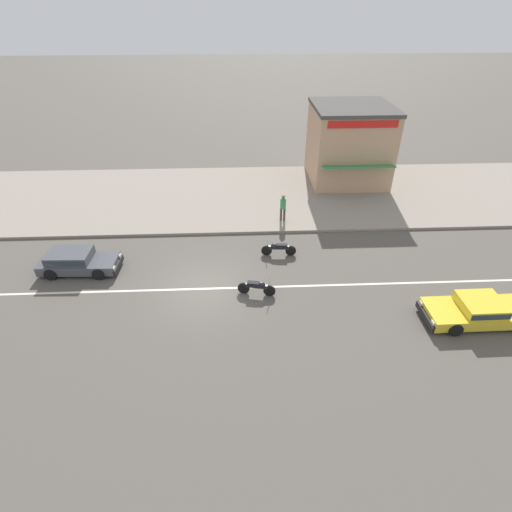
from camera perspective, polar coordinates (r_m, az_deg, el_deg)
The scene contains 9 objects.
ground_plane at distance 19.22m, azimuth -7.35°, elevation -4.67°, with size 160.00×160.00×0.00m, color #544F47.
lane_centre_stripe at distance 19.22m, azimuth -7.35°, elevation -4.66°, with size 50.40×0.14×0.01m, color silver.
kerb_strip at distance 27.69m, azimuth -6.09°, elevation 8.48°, with size 68.00×10.00×0.15m, color gray.
hatchback_dark_grey_0 at distance 21.86m, azimuth -24.33°, elevation -0.61°, with size 3.92×1.81×1.10m.
sedan_yellow_1 at distance 19.56m, azimuth 29.26°, elevation -6.77°, with size 4.70×1.92×1.06m.
motorcycle_0 at distance 21.20m, azimuth 3.22°, elevation 1.10°, with size 1.85×0.56×0.80m.
motorcycle_1 at distance 18.49m, azimuth 0.12°, elevation -4.46°, with size 1.76×0.62×0.80m.
pedestrian_near_clock at distance 24.02m, azimuth 3.88°, elevation 7.18°, with size 0.34×0.34×1.66m.
shopfront_corner_warung at distance 29.96m, azimuth 13.15°, elevation 15.37°, with size 5.35×5.98×5.23m.
Camera 1 is at (1.77, -14.97, 11.93)m, focal length 28.00 mm.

